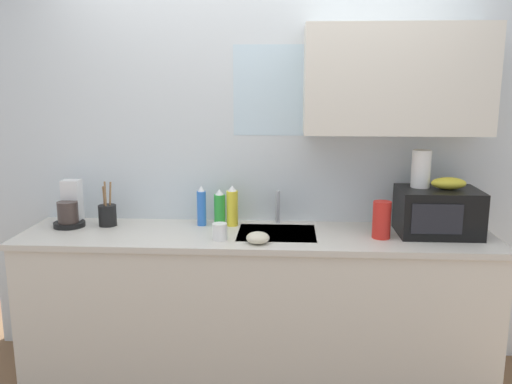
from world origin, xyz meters
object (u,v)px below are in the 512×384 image
Objects in this scene: dish_soap_bottle_yellow at (232,207)px; cereal_canister at (382,220)px; dish_soap_bottle_green at (220,209)px; small_bowl at (258,238)px; coffee_maker at (70,209)px; paper_towel_roll at (421,169)px; dish_soap_bottle_blue at (202,207)px; mug_white at (220,232)px; microwave at (438,212)px; banana_bunch at (449,183)px; utensil_crock at (107,215)px.

dish_soap_bottle_yellow reaches higher than cereal_canister.
dish_soap_bottle_yellow is 1.10× the size of dish_soap_bottle_green.
small_bowl is (0.18, -0.37, -0.09)m from dish_soap_bottle_yellow.
dish_soap_bottle_yellow is at bearing 166.05° from cereal_canister.
paper_towel_roll is at bearing -0.22° from coffee_maker.
mug_white is at bearing -63.47° from dish_soap_bottle_blue.
paper_towel_roll is 2.32× the size of mug_white.
microwave is 3.54× the size of small_bowl.
mug_white is (0.04, -0.30, -0.06)m from dish_soap_bottle_green.
dish_soap_bottle_green is at bearing 97.12° from mug_white.
cereal_canister is at bearing -12.47° from dish_soap_bottle_green.
dish_soap_bottle_yellow is at bearing 176.50° from paper_towel_roll.
dish_soap_bottle_green is at bearing 175.01° from microwave.
small_bowl is at bearing -167.08° from banana_bunch.
small_bowl is at bearing -54.53° from dish_soap_bottle_green.
mug_white is at bearing -14.44° from coffee_maker.
dish_soap_bottle_green is 0.92× the size of dish_soap_bottle_blue.
banana_bunch is 2.06m from utensil_crock.
microwave is 1.99× the size of dish_soap_bottle_green.
banana_bunch is 2.11× the size of mug_white.
dish_soap_bottle_blue is 1.17× the size of cereal_canister.
banana_bunch is 0.80× the size of dish_soap_bottle_blue.
dish_soap_bottle_blue is at bearing 168.76° from cereal_canister.
dish_soap_bottle_blue is at bearing 3.83° from coffee_maker.
microwave is 2.22m from coffee_maker.
coffee_maker is 1.89m from cereal_canister.
dish_soap_bottle_yellow is (-1.27, 0.12, -0.18)m from banana_bunch.
coffee_maker is 0.23m from utensil_crock.
dish_soap_bottle_yellow is at bearing 3.61° from utensil_crock.
banana_bunch is 0.71× the size of coffee_maker.
utensil_crock is (-1.99, 0.07, -0.06)m from microwave.
coffee_maker is at bearing -176.17° from dish_soap_bottle_blue.
microwave reaches higher than mug_white.
microwave reaches higher than dish_soap_bottle_green.
utensil_crock reaches higher than dish_soap_bottle_yellow.
microwave is 1.42m from dish_soap_bottle_blue.
coffee_maker is at bearing 165.41° from small_bowl.
dish_soap_bottle_blue is (-1.46, 0.11, -0.19)m from banana_bunch.
microwave is 1.23m from dish_soap_bottle_yellow.
cereal_canister is (0.88, -0.22, -0.01)m from dish_soap_bottle_yellow.
paper_towel_roll is 0.88× the size of dish_soap_bottle_blue.
microwave is 1.30m from dish_soap_bottle_green.
coffee_maker reaches higher than dish_soap_bottle_green.
utensil_crock is (-1.89, 0.02, -0.31)m from paper_towel_roll.
cereal_canister is at bearing -165.62° from banana_bunch.
mug_white is (-1.26, -0.19, -0.09)m from microwave.
mug_white is 0.34× the size of utensil_crock.
utensil_crock is at bearing 160.52° from mug_white.
small_bowl is (0.95, -0.32, -0.04)m from utensil_crock.
coffee_maker is 1.21× the size of dish_soap_bottle_green.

